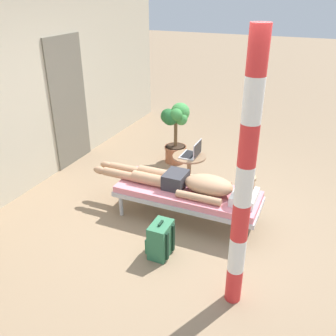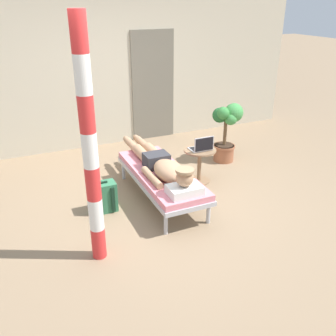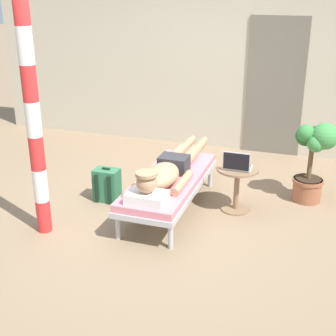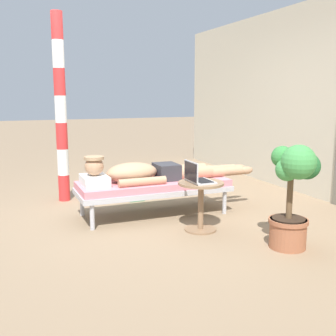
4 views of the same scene
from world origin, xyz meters
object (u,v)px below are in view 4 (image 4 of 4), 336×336
at_px(potted_plant, 293,186).
at_px(lounge_chair, 154,187).
at_px(backpack, 134,185).
at_px(porch_post, 61,109).
at_px(person_reclining, 151,172).
at_px(side_table, 201,198).
at_px(laptop, 197,177).

bearing_deg(potted_plant, lounge_chair, -152.30).
bearing_deg(backpack, potted_plant, 18.80).
distance_m(backpack, porch_post, 1.41).
bearing_deg(lounge_chair, potted_plant, 27.70).
distance_m(person_reclining, side_table, 0.80).
bearing_deg(lounge_chair, porch_post, -141.19).
height_order(person_reclining, potted_plant, potted_plant).
bearing_deg(person_reclining, laptop, 18.24).
relative_size(person_reclining, porch_post, 0.88).
distance_m(potted_plant, porch_post, 3.19).
distance_m(person_reclining, potted_plant, 1.73).
relative_size(backpack, potted_plant, 0.43).
xyz_separation_m(side_table, potted_plant, (0.79, 0.54, 0.24)).
relative_size(potted_plant, porch_post, 0.40).
bearing_deg(laptop, lounge_chair, -164.32).
distance_m(lounge_chair, side_table, 0.78).
distance_m(lounge_chair, person_reclining, 0.18).
bearing_deg(backpack, lounge_chair, -0.67).
relative_size(laptop, potted_plant, 0.31).
distance_m(person_reclining, backpack, 0.86).
distance_m(lounge_chair, backpack, 0.81).
bearing_deg(lounge_chair, backpack, 179.33).
distance_m(side_table, backpack, 1.56).
relative_size(backpack, porch_post, 0.17).
xyz_separation_m(lounge_chair, side_table, (0.73, 0.26, 0.01)).
bearing_deg(laptop, person_reclining, -161.76).
xyz_separation_m(person_reclining, potted_plant, (1.52, 0.83, 0.07)).
relative_size(lounge_chair, laptop, 5.84).
xyz_separation_m(lounge_chair, person_reclining, (0.00, -0.04, 0.17)).
height_order(person_reclining, backpack, person_reclining).
xyz_separation_m(potted_plant, porch_post, (-2.63, -1.69, 0.64)).
relative_size(side_table, potted_plant, 0.53).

